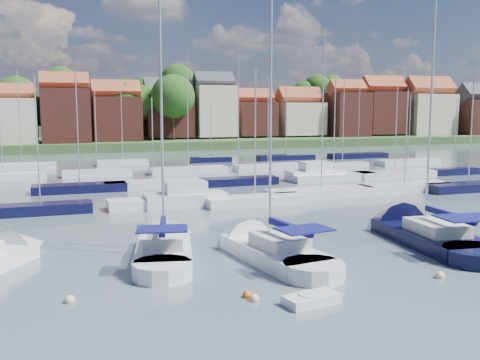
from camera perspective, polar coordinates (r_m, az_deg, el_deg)
name	(u,v)px	position (r m, az deg, el deg)	size (l,w,h in m)	color
ground	(189,177)	(67.12, -5.41, 0.32)	(260.00, 260.00, 0.00)	#46555F
sailboat_left	(164,246)	(31.97, -8.07, -7.03)	(5.39, 11.78, 15.50)	silver
sailboat_centre	(261,248)	(31.32, 2.29, -7.27)	(4.76, 12.15, 16.05)	silver
sailboat_navy	(413,232)	(37.28, 18.00, -5.25)	(5.11, 14.16, 19.07)	black
tender	(311,299)	(23.84, 7.62, -12.50)	(2.63, 1.58, 0.53)	silver
buoy_a	(70,302)	(25.00, -17.69, -12.34)	(0.46, 0.46, 0.46)	beige
buoy_b	(254,301)	(24.07, 1.55, -12.76)	(0.43, 0.43, 0.43)	beige
buoy_c	(294,275)	(27.65, 5.74, -10.08)	(0.47, 0.47, 0.47)	#D85914
buoy_d	(440,278)	(28.89, 20.53, -9.76)	(0.48, 0.48, 0.48)	beige
buoy_e	(388,232)	(38.39, 15.48, -5.32)	(0.42, 0.42, 0.42)	#D85914
buoy_g	(247,297)	(24.47, 0.77, -12.41)	(0.42, 0.42, 0.42)	#D85914
marina_field	(215,178)	(62.92, -2.67, 0.26)	(79.62, 41.41, 15.93)	silver
far_shore_town	(119,123)	(158.43, -12.76, 5.95)	(212.46, 90.00, 22.27)	#375329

